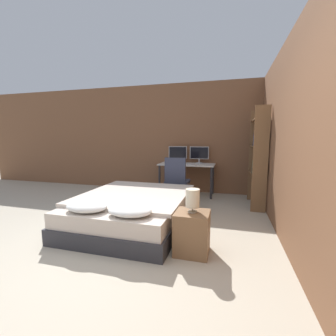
{
  "coord_description": "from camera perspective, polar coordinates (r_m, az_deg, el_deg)",
  "views": [
    {
      "loc": [
        1.3,
        -1.88,
        1.37
      ],
      "look_at": [
        0.08,
        2.53,
        0.75
      ],
      "focal_mm": 24.0,
      "sensor_mm": 36.0,
      "label": 1
    }
  ],
  "objects": [
    {
      "name": "bedside_lamp",
      "position": [
        2.65,
        6.26,
        -7.7
      ],
      "size": [
        0.16,
        0.16,
        0.28
      ],
      "color": "gray",
      "rests_on": "nightstand"
    },
    {
      "name": "bed",
      "position": [
        3.66,
        -8.93,
        -10.34
      ],
      "size": [
        1.63,
        2.03,
        0.56
      ],
      "color": "#2D2D33",
      "rests_on": "ground_plane"
    },
    {
      "name": "ground_plane",
      "position": [
        2.66,
        -18.01,
        -23.62
      ],
      "size": [
        20.0,
        20.0,
        0.0
      ],
      "primitive_type": "plane",
      "color": "#B2A893"
    },
    {
      "name": "wall_side_right",
      "position": [
        3.45,
        27.59,
        6.52
      ],
      "size": [
        0.06,
        12.0,
        2.7
      ],
      "color": "brown",
      "rests_on": "ground_plane"
    },
    {
      "name": "computer_mouse",
      "position": [
        5.13,
        7.6,
        0.95
      ],
      "size": [
        0.07,
        0.05,
        0.04
      ],
      "color": "#B7B7BC",
      "rests_on": "desk"
    },
    {
      "name": "wall_back",
      "position": [
        5.76,
        2.38,
        7.51
      ],
      "size": [
        12.0,
        0.06,
        2.7
      ],
      "color": "brown",
      "rests_on": "ground_plane"
    },
    {
      "name": "desk",
      "position": [
        5.38,
        4.78,
        0.0
      ],
      "size": [
        1.31,
        0.6,
        0.75
      ],
      "color": "beige",
      "rests_on": "ground_plane"
    },
    {
      "name": "monitor_right",
      "position": [
        5.5,
        7.94,
        3.63
      ],
      "size": [
        0.46,
        0.16,
        0.4
      ],
      "color": "#B7B7BC",
      "rests_on": "desk"
    },
    {
      "name": "nightstand",
      "position": [
        2.79,
        6.13,
        -16.0
      ],
      "size": [
        0.4,
        0.38,
        0.5
      ],
      "color": "brown",
      "rests_on": "ground_plane"
    },
    {
      "name": "office_chair",
      "position": [
        4.76,
        2.24,
        -4.17
      ],
      "size": [
        0.52,
        0.52,
        0.97
      ],
      "color": "black",
      "rests_on": "ground_plane"
    },
    {
      "name": "bookshelf",
      "position": [
        4.69,
        21.99,
        3.31
      ],
      "size": [
        0.26,
        0.88,
        1.94
      ],
      "color": "brown",
      "rests_on": "ground_plane"
    },
    {
      "name": "keyboard",
      "position": [
        5.18,
        4.39,
        0.96
      ],
      "size": [
        0.4,
        0.13,
        0.02
      ],
      "color": "#B7B7BC",
      "rests_on": "desk"
    },
    {
      "name": "monitor_left",
      "position": [
        5.59,
        2.5,
        3.76
      ],
      "size": [
        0.46,
        0.16,
        0.4
      ],
      "color": "#B7B7BC",
      "rests_on": "desk"
    }
  ]
}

